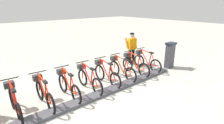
% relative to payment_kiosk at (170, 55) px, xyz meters
% --- Properties ---
extents(ground_plane, '(60.00, 60.00, 0.00)m').
position_rel_payment_kiosk_xyz_m(ground_plane, '(-0.05, 5.06, -0.67)').
color(ground_plane, '#B1AFA1').
extents(dock_rail_base, '(0.44, 9.09, 0.10)m').
position_rel_payment_kiosk_xyz_m(dock_rail_base, '(-0.05, 5.06, -0.62)').
color(dock_rail_base, '#47474C').
rests_on(dock_rail_base, ground).
extents(payment_kiosk, '(0.36, 0.52, 1.28)m').
position_rel_payment_kiosk_xyz_m(payment_kiosk, '(0.00, 0.00, 0.00)').
color(payment_kiosk, '#38383D').
rests_on(payment_kiosk, ground).
extents(bike_docked_0, '(1.72, 0.54, 1.02)m').
position_rel_payment_kiosk_xyz_m(bike_docked_0, '(0.57, 1.12, -0.24)').
color(bike_docked_0, black).
rests_on(bike_docked_0, ground).
extents(bike_docked_1, '(1.72, 0.54, 1.02)m').
position_rel_payment_kiosk_xyz_m(bike_docked_1, '(0.57, 1.95, -0.24)').
color(bike_docked_1, black).
rests_on(bike_docked_1, ground).
extents(bike_docked_2, '(1.72, 0.54, 1.02)m').
position_rel_payment_kiosk_xyz_m(bike_docked_2, '(0.57, 2.77, -0.24)').
color(bike_docked_2, black).
rests_on(bike_docked_2, ground).
extents(bike_docked_3, '(1.72, 0.54, 1.02)m').
position_rel_payment_kiosk_xyz_m(bike_docked_3, '(0.57, 3.60, -0.24)').
color(bike_docked_3, black).
rests_on(bike_docked_3, ground).
extents(bike_docked_4, '(1.72, 0.54, 1.02)m').
position_rel_payment_kiosk_xyz_m(bike_docked_4, '(0.57, 4.43, -0.24)').
color(bike_docked_4, black).
rests_on(bike_docked_4, ground).
extents(bike_docked_5, '(1.72, 0.54, 1.02)m').
position_rel_payment_kiosk_xyz_m(bike_docked_5, '(0.57, 5.26, -0.24)').
color(bike_docked_5, black).
rests_on(bike_docked_5, ground).
extents(bike_docked_6, '(1.72, 0.54, 1.02)m').
position_rel_payment_kiosk_xyz_m(bike_docked_6, '(0.57, 6.09, -0.24)').
color(bike_docked_6, black).
rests_on(bike_docked_6, ground).
extents(bike_docked_7, '(1.72, 0.54, 1.02)m').
position_rel_payment_kiosk_xyz_m(bike_docked_7, '(0.57, 6.92, -0.24)').
color(bike_docked_7, black).
rests_on(bike_docked_7, ground).
extents(worker_near_rack, '(0.56, 0.68, 1.66)m').
position_rel_payment_kiosk_xyz_m(worker_near_rack, '(1.61, 1.04, 0.24)').
color(worker_near_rack, white).
rests_on(worker_near_rack, ground).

